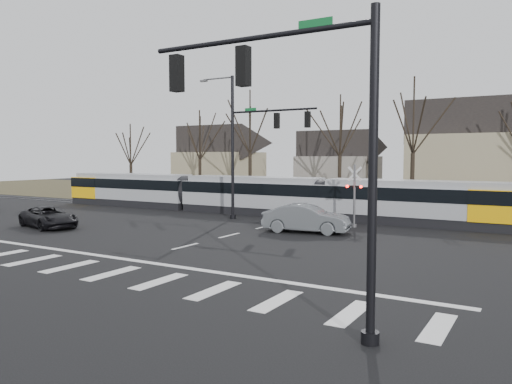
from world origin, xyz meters
The scene contains 16 objects.
ground centered at (0.00, 0.00, 0.00)m, with size 140.00×140.00×0.00m, color black.
grass_verge centered at (0.00, 32.00, 0.01)m, with size 140.00×28.00×0.01m, color #38331E.
crosswalk centered at (0.00, -4.00, 0.01)m, with size 27.00×2.60×0.01m.
stop_line centered at (0.00, -1.80, 0.01)m, with size 28.00×0.35×0.01m, color silver.
lane_dashes centered at (0.00, 16.00, 0.01)m, with size 0.18×30.00×0.01m.
rail_pair centered at (0.00, 15.80, 0.03)m, with size 90.00×1.52×0.06m.
tram centered at (-4.50, 16.00, 1.59)m, with size 38.42×2.85×2.91m.
sedan centered at (3.30, 9.25, 0.84)m, with size 5.31×2.61×1.67m, color #595D61.
suv centered at (-11.62, 2.88, 0.67)m, with size 5.21×3.35×1.34m, color black.
signal_pole_near_right centered at (10.11, -6.00, 5.17)m, with size 6.72×0.44×8.00m.
signal_pole_far centered at (-2.41, 12.50, 5.70)m, with size 9.28×0.44×10.20m.
rail_crossing_signal centered at (5.00, 12.79, 1.89)m, with size 1.08×0.36×4.00m.
tree_row centered at (2.00, 26.00, 5.00)m, with size 59.20×7.20×10.00m.
house_a centered at (-20.00, 34.00, 4.46)m, with size 9.72×8.64×8.60m.
house_b centered at (-5.00, 36.00, 3.97)m, with size 8.64×7.56×7.65m.
house_c centered at (9.00, 33.00, 5.23)m, with size 10.80×8.64×10.10m.
Camera 1 is at (15.56, -17.48, 4.50)m, focal length 35.00 mm.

